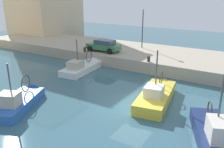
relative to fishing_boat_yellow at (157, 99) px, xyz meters
The scene contains 10 objects.
water_surface 2.11m from the fishing_boat_yellow, 146.32° to the left, with size 80.00×80.00×0.00m, color #386070.
quay_wall 9.83m from the fishing_boat_yellow, ahead, with size 9.00×56.00×1.20m, color #ADA08C.
fishing_boat_yellow is the anchor object (origin of this frame).
fishing_boat_white 9.77m from the fishing_boat_yellow, 72.23° to the left, with size 6.19×2.48×4.32m.
fishing_boat_navy 5.75m from the fishing_boat_yellow, 127.19° to the right, with size 6.45×3.91×4.82m.
fishing_boat_blue 9.97m from the fishing_boat_yellow, 127.05° to the left, with size 5.92×3.89×4.26m.
parked_car_green 11.90m from the fishing_boat_yellow, 53.42° to the left, with size 1.90×3.96×1.37m.
mooring_bollard_south 6.58m from the fishing_boat_yellow, 29.48° to the left, with size 0.28×0.28×0.55m, color #2D2D33.
mooring_bollard_mid 12.57m from the fishing_boat_yellow, 63.36° to the left, with size 0.28×0.28×0.55m, color #2D2D33.
quay_streetlamp 13.73m from the fishing_boat_yellow, 30.23° to the left, with size 0.36×0.36×4.83m.
Camera 1 is at (-14.24, -7.10, 7.66)m, focal length 38.80 mm.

